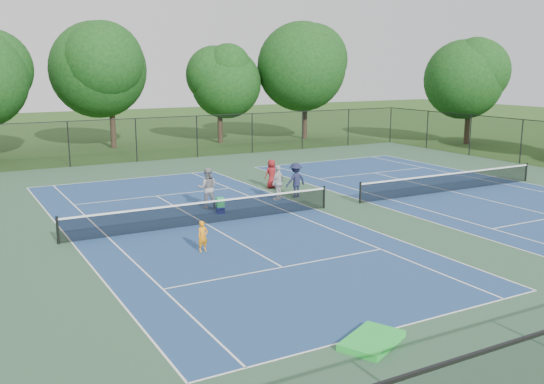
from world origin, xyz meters
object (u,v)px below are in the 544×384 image
instructor (207,188)px  bystander_b (296,180)px  bystander_a (278,182)px  ball_hopper (220,202)px  tree_back_c (219,78)px  tree_side_e (471,75)px  tree_back_d (305,63)px  bystander_c (272,174)px  child_player (203,236)px  tree_back_b (110,65)px  ball_crate (220,210)px

instructor → bystander_b: instructor is taller
bystander_a → ball_hopper: size_ratio=4.11×
tree_back_c → tree_side_e: tree_side_e is taller
tree_back_d → tree_side_e: tree_back_d is taller
tree_side_e → bystander_b: bearing=-154.8°
tree_back_c → tree_side_e: 21.10m
bystander_c → tree_back_d: bearing=-127.7°
tree_back_d → tree_back_c: bearing=172.9°
tree_back_d → instructor: tree_back_d is taller
child_player → bystander_c: size_ratio=0.72×
tree_back_c → bystander_a: size_ratio=4.80×
tree_back_c → bystander_a: (-7.00, -22.35, -4.61)m
child_player → tree_back_d: bearing=42.2°
bystander_b → tree_back_c: bearing=-111.7°
instructor → bystander_c: 5.63m
tree_side_e → bystander_a: 27.89m
tree_back_b → bystander_a: size_ratio=5.73×
bystander_b → bystander_c: size_ratio=1.12×
child_player → bystander_b: bystander_b is taller
tree_side_e → bystander_a: tree_side_e is taller
tree_side_e → child_player: tree_side_e is taller
bystander_c → ball_crate: 6.26m
tree_back_b → instructor: tree_back_b is taller
bystander_a → tree_back_c: bearing=-138.2°
child_player → instructor: (2.82, 6.14, 0.40)m
child_player → bystander_b: (7.67, 6.22, 0.32)m
tree_back_b → bystander_a: tree_back_b is taller
bystander_a → child_player: bearing=12.1°
tree_side_e → ball_hopper: bearing=-156.4°
tree_back_c → tree_back_d: (8.00, -1.00, 1.34)m
tree_back_c → ball_crate: (-10.68, -23.54, -5.33)m
tree_back_b → bystander_b: 24.14m
tree_back_b → ball_hopper: bearing=-93.9°
child_player → ball_crate: 5.74m
tree_side_e → child_player: bearing=-151.1°
tree_back_d → bystander_a: tree_back_d is taller
tree_back_c → bystander_b: tree_back_c is taller
child_player → bystander_a: 9.00m
tree_side_e → bystander_a: bearing=-155.6°
tree_back_d → child_player: (-21.59, -27.47, -6.26)m
ball_crate → tree_back_b: bearing=86.1°
bystander_a → ball_hopper: (-3.68, -1.19, -0.36)m
tree_back_d → child_player: bearing=-128.2°
instructor → bystander_b: 4.85m
tree_back_d → bystander_a: bearing=-125.1°
bystander_a → bystander_c: size_ratio=1.12×
tree_back_b → ball_crate: 25.42m
tree_side_e → ball_crate: 31.81m
instructor → bystander_c: size_ratio=1.23×
tree_back_c → bystander_c: (-5.84, -19.62, -4.70)m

